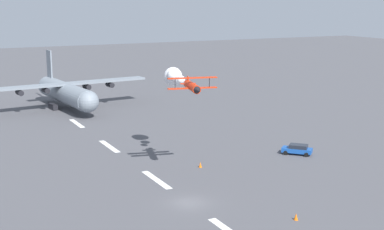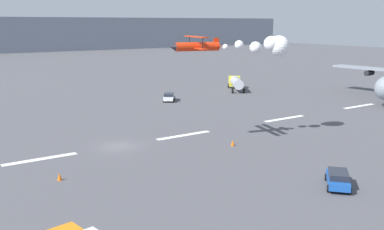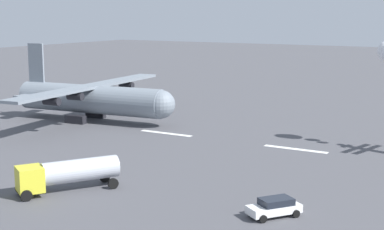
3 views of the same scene
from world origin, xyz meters
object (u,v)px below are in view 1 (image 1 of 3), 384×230
object	(u,v)px
traffic_cone_near	(296,217)
traffic_cone_far	(200,165)
stunt_biplane_red	(178,78)
followme_car_yellow	(297,149)
cargo_transport_plane	(68,93)

from	to	relation	value
traffic_cone_near	traffic_cone_far	xyz separation A→B (m)	(21.03, 0.20, 0.00)
stunt_biplane_red	followme_car_yellow	bearing A→B (deg)	-107.48
followme_car_yellow	traffic_cone_near	xyz separation A→B (m)	(-20.33, 15.64, -0.44)
stunt_biplane_red	followme_car_yellow	world-z (taller)	stunt_biplane_red
cargo_transport_plane	stunt_biplane_red	world-z (taller)	stunt_biplane_red
cargo_transport_plane	traffic_cone_near	bearing A→B (deg)	-175.42
traffic_cone_near	traffic_cone_far	distance (m)	21.03
cargo_transport_plane	followme_car_yellow	bearing A→B (deg)	-156.62
cargo_transport_plane	traffic_cone_near	world-z (taller)	cargo_transport_plane
followme_car_yellow	traffic_cone_near	bearing A→B (deg)	142.42
traffic_cone_far	cargo_transport_plane	bearing A→B (deg)	6.32
stunt_biplane_red	followme_car_yellow	size ratio (longest dim) A/B	3.50
stunt_biplane_red	traffic_cone_near	distance (m)	28.12
cargo_transport_plane	traffic_cone_near	size ratio (longest dim) A/B	47.32
cargo_transport_plane	traffic_cone_far	xyz separation A→B (m)	(-48.34, -5.36, -3.15)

